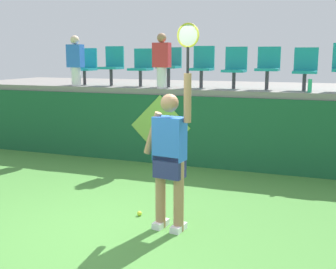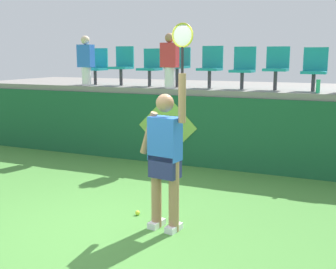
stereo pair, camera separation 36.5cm
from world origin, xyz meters
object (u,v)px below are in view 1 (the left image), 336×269
at_px(stadium_chair_6, 268,66).
at_px(spectator_1, 162,60).
at_px(stadium_chair_0, 86,65).
at_px(stadium_chair_2, 142,66).
at_px(stadium_chair_3, 170,64).
at_px(stadium_chair_7, 305,68).
at_px(stadium_chair_5, 235,66).
at_px(stadium_chair_4, 202,65).
at_px(spectator_0, 75,60).
at_px(tennis_ball, 139,213).
at_px(tennis_player, 170,154).
at_px(water_bottle, 310,86).
at_px(stadium_chair_1, 113,64).

distance_m(stadium_chair_6, spectator_1, 2.09).
height_order(stadium_chair_0, stadium_chair_2, stadium_chair_0).
relative_size(stadium_chair_3, stadium_chair_7, 1.02).
bearing_deg(stadium_chair_6, stadium_chair_5, 179.60).
bearing_deg(spectator_1, stadium_chair_4, 33.57).
distance_m(stadium_chair_7, spectator_0, 4.78).
distance_m(stadium_chair_0, stadium_chair_3, 2.03).
xyz_separation_m(tennis_ball, stadium_chair_4, (-0.12, 3.48, 1.95)).
height_order(tennis_player, water_bottle, tennis_player).
height_order(tennis_player, stadium_chair_1, tennis_player).
bearing_deg(stadium_chair_2, spectator_1, -36.07).
bearing_deg(spectator_0, water_bottle, -0.54).
distance_m(stadium_chair_5, spectator_1, 1.47).
bearing_deg(tennis_player, stadium_chair_0, 132.20).
xyz_separation_m(stadium_chair_3, stadium_chair_5, (1.39, 0.01, -0.03)).
height_order(stadium_chair_1, stadium_chair_2, stadium_chair_1).
height_order(stadium_chair_3, stadium_chair_5, stadium_chair_5).
bearing_deg(stadium_chair_5, stadium_chair_6, -0.40).
xyz_separation_m(stadium_chair_0, stadium_chair_2, (1.38, -0.00, 0.00)).
bearing_deg(stadium_chair_4, spectator_1, -146.43).
bearing_deg(tennis_player, stadium_chair_5, 89.91).
relative_size(tennis_ball, stadium_chair_5, 0.08).
distance_m(tennis_player, spectator_0, 4.89).
height_order(stadium_chair_5, spectator_1, spectator_1).
xyz_separation_m(stadium_chair_1, stadium_chair_3, (1.35, -0.01, 0.01)).
height_order(stadium_chair_1, stadium_chair_6, stadium_chair_1).
bearing_deg(stadium_chair_2, stadium_chair_4, 0.12).
distance_m(stadium_chair_2, spectator_1, 0.81).
bearing_deg(spectator_0, tennis_ball, -46.85).
xyz_separation_m(tennis_ball, stadium_chair_5, (0.55, 3.48, 1.93)).
height_order(stadium_chair_7, spectator_0, spectator_0).
distance_m(tennis_player, spectator_1, 3.73).
height_order(tennis_ball, stadium_chair_2, stadium_chair_2).
relative_size(tennis_player, stadium_chair_6, 3.07).
bearing_deg(stadium_chair_1, spectator_1, -19.30).
relative_size(stadium_chair_3, spectator_1, 0.75).
distance_m(stadium_chair_1, stadium_chair_2, 0.71).
height_order(water_bottle, stadium_chair_1, stadium_chair_1).
bearing_deg(spectator_0, stadium_chair_3, 11.65).
xyz_separation_m(stadium_chair_4, spectator_1, (-0.71, -0.47, 0.10)).
bearing_deg(spectator_0, stadium_chair_4, 8.84).
relative_size(tennis_player, stadium_chair_4, 2.98).
distance_m(stadium_chair_0, stadium_chair_5, 3.41).
bearing_deg(stadium_chair_1, stadium_chair_6, -0.06).
xyz_separation_m(stadium_chair_3, spectator_0, (-2.03, -0.42, 0.09)).
relative_size(stadium_chair_0, stadium_chair_5, 0.99).
distance_m(tennis_ball, stadium_chair_4, 3.99).
xyz_separation_m(tennis_ball, spectator_0, (-2.86, 3.05, 2.04)).
distance_m(stadium_chair_5, stadium_chair_6, 0.65).
bearing_deg(stadium_chair_2, water_bottle, -7.65).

